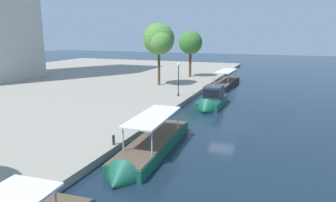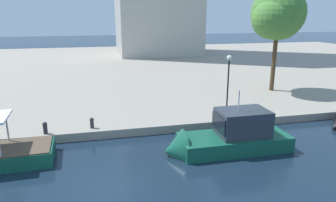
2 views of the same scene
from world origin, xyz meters
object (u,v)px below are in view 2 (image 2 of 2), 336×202
motor_yacht_2 (225,140)px  tree_0 (276,14)px  mooring_bollard_1 (92,122)px  mooring_bollard_2 (45,127)px  lamp_post (228,78)px

motor_yacht_2 → tree_0: (9.56, 11.18, 7.44)m
mooring_bollard_1 → mooring_bollard_2: size_ratio=0.92×
lamp_post → tree_0: size_ratio=0.45×
lamp_post → mooring_bollard_2: bearing=-174.2°
mooring_bollard_1 → mooring_bollard_2: 2.99m
lamp_post → tree_0: bearing=39.5°
lamp_post → tree_0: (7.21, 5.95, 4.74)m
mooring_bollard_2 → lamp_post: size_ratio=0.18×
motor_yacht_2 → tree_0: tree_0 is taller
motor_yacht_2 → tree_0: size_ratio=0.76×
mooring_bollard_2 → lamp_post: (13.29, 1.35, 2.36)m
mooring_bollard_1 → mooring_bollard_2: bearing=-172.7°
tree_0 → mooring_bollard_1: bearing=-158.4°
mooring_bollard_2 → tree_0: tree_0 is taller
lamp_post → tree_0: 10.48m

